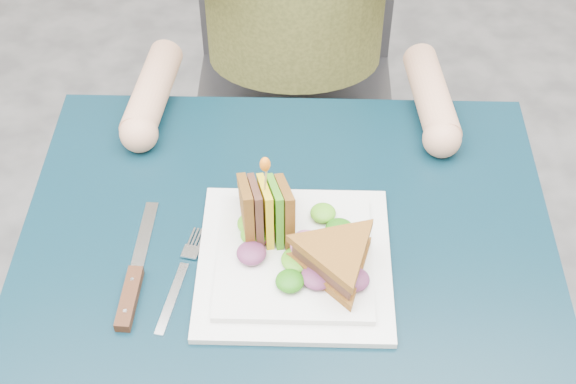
{
  "coord_description": "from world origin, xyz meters",
  "views": [
    {
      "loc": [
        0.02,
        -0.64,
        1.59
      ],
      "look_at": [
        0.0,
        0.08,
        0.82
      ],
      "focal_mm": 50.0,
      "sensor_mm": 36.0,
      "label": 1
    }
  ],
  "objects_px": {
    "chair": "(295,55)",
    "sandwich_upright": "(267,213)",
    "plate": "(294,260)",
    "table": "(286,315)",
    "fork": "(179,281)",
    "knife": "(132,286)",
    "sandwich_flat": "(337,259)"
  },
  "relations": [
    {
      "from": "chair",
      "to": "sandwich_upright",
      "type": "bearing_deg",
      "value": -92.35
    },
    {
      "from": "plate",
      "to": "sandwich_flat",
      "type": "bearing_deg",
      "value": -24.44
    },
    {
      "from": "table",
      "to": "chair",
      "type": "distance_m",
      "value": 0.75
    },
    {
      "from": "plate",
      "to": "knife",
      "type": "xyz_separation_m",
      "value": [
        -0.21,
        -0.05,
        -0.0
      ]
    },
    {
      "from": "sandwich_upright",
      "to": "fork",
      "type": "xyz_separation_m",
      "value": [
        -0.11,
        -0.08,
        -0.05
      ]
    },
    {
      "from": "plate",
      "to": "knife",
      "type": "relative_size",
      "value": 1.17
    },
    {
      "from": "chair",
      "to": "fork",
      "type": "distance_m",
      "value": 0.79
    },
    {
      "from": "knife",
      "to": "sandwich_flat",
      "type": "bearing_deg",
      "value": 4.63
    },
    {
      "from": "table",
      "to": "chair",
      "type": "bearing_deg",
      "value": 90.0
    },
    {
      "from": "table",
      "to": "plate",
      "type": "height_order",
      "value": "plate"
    },
    {
      "from": "chair",
      "to": "sandwich_upright",
      "type": "relative_size",
      "value": 6.16
    },
    {
      "from": "plate",
      "to": "fork",
      "type": "height_order",
      "value": "plate"
    },
    {
      "from": "chair",
      "to": "sandwich_upright",
      "type": "distance_m",
      "value": 0.71
    },
    {
      "from": "plate",
      "to": "sandwich_flat",
      "type": "relative_size",
      "value": 1.34
    },
    {
      "from": "sandwich_flat",
      "to": "fork",
      "type": "distance_m",
      "value": 0.21
    },
    {
      "from": "chair",
      "to": "knife",
      "type": "relative_size",
      "value": 4.2
    },
    {
      "from": "plate",
      "to": "knife",
      "type": "distance_m",
      "value": 0.22
    },
    {
      "from": "fork",
      "to": "knife",
      "type": "xyz_separation_m",
      "value": [
        -0.06,
        -0.01,
        0.0
      ]
    },
    {
      "from": "table",
      "to": "knife",
      "type": "bearing_deg",
      "value": -174.7
    },
    {
      "from": "chair",
      "to": "table",
      "type": "bearing_deg",
      "value": -90.0
    },
    {
      "from": "table",
      "to": "chair",
      "type": "height_order",
      "value": "chair"
    },
    {
      "from": "sandwich_upright",
      "to": "knife",
      "type": "bearing_deg",
      "value": -152.23
    },
    {
      "from": "sandwich_upright",
      "to": "chair",
      "type": "bearing_deg",
      "value": 87.65
    },
    {
      "from": "knife",
      "to": "plate",
      "type": "bearing_deg",
      "value": 12.37
    },
    {
      "from": "fork",
      "to": "sandwich_flat",
      "type": "bearing_deg",
      "value": 2.67
    },
    {
      "from": "sandwich_upright",
      "to": "fork",
      "type": "bearing_deg",
      "value": -145.11
    },
    {
      "from": "sandwich_flat",
      "to": "fork",
      "type": "height_order",
      "value": "sandwich_flat"
    },
    {
      "from": "table",
      "to": "knife",
      "type": "distance_m",
      "value": 0.22
    },
    {
      "from": "plate",
      "to": "chair",
      "type": "bearing_deg",
      "value": 90.92
    },
    {
      "from": "table",
      "to": "knife",
      "type": "height_order",
      "value": "knife"
    },
    {
      "from": "sandwich_flat",
      "to": "sandwich_upright",
      "type": "bearing_deg",
      "value": 143.3
    },
    {
      "from": "sandwich_flat",
      "to": "sandwich_upright",
      "type": "height_order",
      "value": "sandwich_upright"
    }
  ]
}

